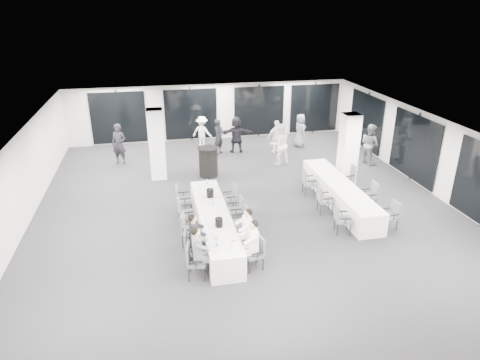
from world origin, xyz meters
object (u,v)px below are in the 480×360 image
at_px(standing_guest_d, 277,135).
at_px(ice_bucket_near, 219,222).
at_px(chair_side_right_mid, 370,194).
at_px(chair_main_left_fourth, 184,211).
at_px(chair_side_left_mid, 323,198).
at_px(chair_main_right_far, 231,196).
at_px(chair_side_right_near, 391,213).
at_px(chair_main_left_second, 191,245).
at_px(chair_side_right_far, 348,175).
at_px(standing_guest_b, 280,141).
at_px(chair_main_left_near, 193,259).
at_px(chair_main_right_second, 251,239).
at_px(standing_guest_c, 202,130).
at_px(standing_guest_h, 370,141).
at_px(ice_bucket_far, 210,193).
at_px(banquet_table_main, 214,224).
at_px(chair_side_left_near, 341,217).
at_px(standing_guest_g, 119,142).
at_px(chair_side_left_far, 308,181).
at_px(cocktail_table, 208,162).
at_px(standing_guest_a, 219,134).
at_px(standing_guest_f, 236,132).
at_px(chair_main_right_mid, 243,220).
at_px(chair_main_left_far, 182,198).
at_px(chair_main_left_mid, 187,228).
at_px(chair_main_right_fourth, 237,208).
at_px(banquet_table_side, 339,193).

height_order(standing_guest_d, ice_bucket_near, standing_guest_d).
bearing_deg(chair_side_right_mid, chair_main_left_fourth, 92.48).
bearing_deg(chair_side_left_mid, chair_main_right_far, -100.95).
bearing_deg(chair_side_right_near, chair_main_left_second, 89.39).
height_order(chair_side_right_far, standing_guest_b, standing_guest_b).
bearing_deg(chair_main_left_near, chair_main_right_second, 123.52).
bearing_deg(chair_side_left_mid, standing_guest_c, -152.97).
relative_size(standing_guest_d, standing_guest_h, 0.88).
bearing_deg(ice_bucket_far, banquet_table_main, -92.37).
distance_m(chair_side_left_near, standing_guest_g, 10.24).
distance_m(chair_main_left_second, chair_side_left_far, 5.77).
distance_m(cocktail_table, chair_main_left_second, 6.21).
relative_size(chair_main_right_second, standing_guest_h, 0.46).
xyz_separation_m(chair_side_left_near, standing_guest_h, (3.74, 5.45, 0.47)).
distance_m(chair_main_left_near, standing_guest_a, 9.68).
height_order(chair_main_left_second, standing_guest_c, standing_guest_c).
bearing_deg(standing_guest_f, chair_side_left_mid, 109.18).
height_order(standing_guest_a, standing_guest_b, standing_guest_b).
bearing_deg(chair_side_right_near, standing_guest_f, 15.67).
bearing_deg(chair_side_left_mid, banquet_table_main, -73.44).
height_order(chair_main_left_fourth, chair_main_right_far, chair_main_left_fourth).
bearing_deg(standing_guest_c, chair_main_right_mid, 123.21).
xyz_separation_m(chair_main_right_second, ice_bucket_far, (-0.78, 2.44, 0.36)).
relative_size(chair_main_left_second, chair_main_right_second, 1.01).
height_order(ice_bucket_near, ice_bucket_far, ice_bucket_far).
xyz_separation_m(standing_guest_d, ice_bucket_far, (-3.94, -5.87, 0.01)).
distance_m(chair_main_left_far, standing_guest_h, 8.94).
relative_size(chair_main_left_mid, ice_bucket_near, 3.84).
bearing_deg(chair_side_left_mid, standing_guest_b, -173.42).
distance_m(chair_side_right_mid, standing_guest_c, 9.12).
bearing_deg(chair_side_left_near, chair_main_left_near, -62.41).
height_order(chair_main_right_fourth, chair_side_left_near, chair_main_right_fourth).
xyz_separation_m(chair_main_right_far, ice_bucket_far, (-0.78, -0.47, 0.39)).
distance_m(chair_main_left_fourth, chair_main_left_far, 0.97).
relative_size(chair_main_right_far, ice_bucket_far, 3.24).
bearing_deg(chair_main_right_mid, standing_guest_c, -6.63).
height_order(chair_side_left_mid, chair_side_left_far, chair_side_left_far).
bearing_deg(chair_side_right_mid, standing_guest_f, 27.86).
distance_m(chair_side_right_near, standing_guest_c, 10.32).
height_order(banquet_table_side, chair_main_left_mid, chair_main_left_mid).
relative_size(standing_guest_c, ice_bucket_far, 6.47).
height_order(standing_guest_d, standing_guest_g, standing_guest_g).
bearing_deg(chair_main_left_far, ice_bucket_near, 20.38).
bearing_deg(chair_main_left_fourth, chair_main_right_second, 35.42).
bearing_deg(cocktail_table, standing_guest_d, 32.47).
distance_m(chair_main_right_second, chair_side_right_near, 4.64).
distance_m(chair_main_left_near, standing_guest_d, 10.23).
bearing_deg(chair_main_right_far, cocktail_table, 1.74).
distance_m(chair_main_right_far, ice_bucket_far, 0.99).
height_order(chair_main_left_near, standing_guest_f, standing_guest_f).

